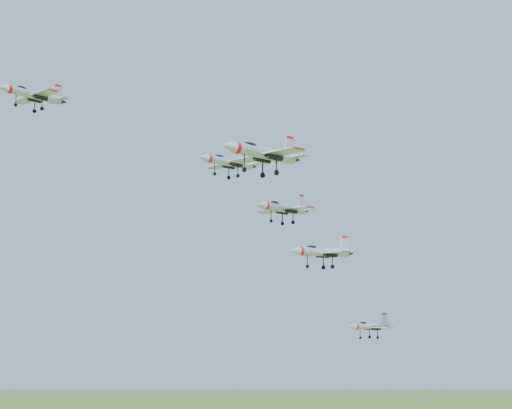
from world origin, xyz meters
TOP-DOWN VIEW (x-y plane):
  - jet_lead at (-28.02, 9.00)m, footprint 11.48×9.60m
  - jet_left_high at (2.60, 2.49)m, footprint 12.73×10.53m
  - jet_right_high at (-9.64, -21.59)m, footprint 13.95×11.56m
  - jet_left_low at (14.93, 3.14)m, footprint 13.73×11.45m
  - jet_right_low at (13.79, -7.66)m, footprint 13.12×10.91m
  - jet_trail at (28.93, -3.62)m, footprint 10.64×8.74m

SIDE VIEW (x-z plane):
  - jet_trail at x=28.93m, z-range 113.29..116.14m
  - jet_right_low at x=13.79m, z-range 125.03..128.54m
  - jet_left_low at x=14.93m, z-range 133.25..136.92m
  - jet_right_high at x=-9.64m, z-range 135.56..139.28m
  - jet_left_high at x=2.60m, z-range 139.90..143.30m
  - jet_lead at x=-28.02m, z-range 147.26..150.33m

